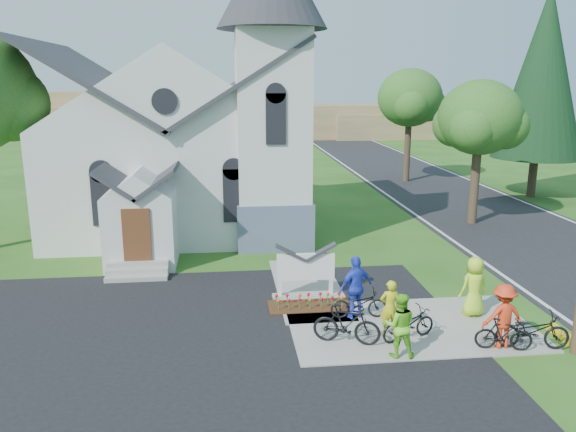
{
  "coord_description": "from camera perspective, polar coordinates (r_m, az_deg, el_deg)",
  "views": [
    {
      "loc": [
        -3.75,
        -14.06,
        6.99
      ],
      "look_at": [
        -1.58,
        5.0,
        2.34
      ],
      "focal_mm": 35.0,
      "sensor_mm": 36.0,
      "label": 1
    }
  ],
  "objects": [
    {
      "name": "ground",
      "position": [
        16.14,
        7.78,
        -12.16
      ],
      "size": [
        120.0,
        120.0,
        0.0
      ],
      "primitive_type": "plane",
      "color": "#245418",
      "rests_on": "ground"
    },
    {
      "name": "parking_lot",
      "position": [
        14.31,
        -19.55,
        -16.43
      ],
      "size": [
        20.0,
        16.0,
        0.02
      ],
      "primitive_type": "cube",
      "color": "black",
      "rests_on": "ground"
    },
    {
      "name": "road",
      "position": [
        32.9,
        18.38,
        0.68
      ],
      "size": [
        8.0,
        90.0,
        0.02
      ],
      "primitive_type": "cube",
      "color": "black",
      "rests_on": "ground"
    },
    {
      "name": "sidewalk",
      "position": [
        16.97,
        12.37,
        -10.93
      ],
      "size": [
        7.0,
        4.0,
        0.05
      ],
      "primitive_type": "cube",
      "color": "gray",
      "rests_on": "ground"
    },
    {
      "name": "church",
      "position": [
        26.66,
        -10.34,
        9.67
      ],
      "size": [
        12.35,
        12.0,
        13.0
      ],
      "color": "silver",
      "rests_on": "ground"
    },
    {
      "name": "church_sign",
      "position": [
        18.44,
        1.81,
        -5.24
      ],
      "size": [
        2.2,
        0.4,
        1.7
      ],
      "color": "gray",
      "rests_on": "ground"
    },
    {
      "name": "flower_bed",
      "position": [
        17.96,
        2.21,
        -9.16
      ],
      "size": [
        2.6,
        1.1,
        0.07
      ],
      "primitive_type": "cube",
      "color": "#3B1E10",
      "rests_on": "ground"
    },
    {
      "name": "tree_road_near",
      "position": [
        28.85,
        18.91,
        9.37
      ],
      "size": [
        4.0,
        4.0,
        7.05
      ],
      "color": "#35281D",
      "rests_on": "ground"
    },
    {
      "name": "tree_road_mid",
      "position": [
        40.16,
        12.28,
        11.61
      ],
      "size": [
        4.4,
        4.4,
        7.8
      ],
      "color": "#35281D",
      "rests_on": "ground"
    },
    {
      "name": "conifer",
      "position": [
        37.14,
        24.5,
        13.06
      ],
      "size": [
        5.2,
        5.2,
        12.4
      ],
      "color": "#35281D",
      "rests_on": "ground"
    },
    {
      "name": "distant_hills",
      "position": [
        70.91,
        -0.74,
        9.75
      ],
      "size": [
        61.0,
        10.0,
        5.6
      ],
      "color": "olive",
      "rests_on": "ground"
    },
    {
      "name": "cyclist_0",
      "position": [
        16.08,
        10.31,
        -9.09
      ],
      "size": [
        0.58,
        0.39,
        1.58
      ],
      "primitive_type": "imported",
      "rotation": [
        0.0,
        0.0,
        3.13
      ],
      "color": "gold",
      "rests_on": "sidewalk"
    },
    {
      "name": "bike_0",
      "position": [
        17.09,
        7.21,
        -8.81
      ],
      "size": [
        1.73,
        0.67,
        0.9
      ],
      "primitive_type": "imported",
      "rotation": [
        0.0,
        0.0,
        1.53
      ],
      "color": "black",
      "rests_on": "sidewalk"
    },
    {
      "name": "cyclist_1",
      "position": [
        14.88,
        11.28,
        -10.8
      ],
      "size": [
        0.93,
        0.79,
        1.71
      ],
      "primitive_type": "imported",
      "rotation": [
        0.0,
        0.0,
        2.96
      ],
      "color": "#6ED427",
      "rests_on": "sidewalk"
    },
    {
      "name": "bike_1",
      "position": [
        15.45,
        5.98,
        -10.88
      ],
      "size": [
        1.9,
        1.13,
        1.1
      ],
      "primitive_type": "imported",
      "rotation": [
        0.0,
        0.0,
        1.21
      ],
      "color": "black",
      "rests_on": "sidewalk"
    },
    {
      "name": "cyclist_2",
      "position": [
        16.91,
        6.9,
        -7.18
      ],
      "size": [
        1.22,
        0.86,
        1.92
      ],
      "primitive_type": "imported",
      "rotation": [
        0.0,
        0.0,
        3.53
      ],
      "color": "blue",
      "rests_on": "sidewalk"
    },
    {
      "name": "bike_2",
      "position": [
        15.98,
        12.14,
        -10.68
      ],
      "size": [
        1.79,
        1.13,
        0.89
      ],
      "primitive_type": "imported",
      "rotation": [
        0.0,
        0.0,
        1.92
      ],
      "color": "black",
      "rests_on": "sidewalk"
    },
    {
      "name": "cyclist_3",
      "position": [
        16.09,
        21.01,
        -9.46
      ],
      "size": [
        1.19,
        0.75,
        1.76
      ],
      "primitive_type": "imported",
      "rotation": [
        0.0,
        0.0,
        3.23
      ],
      "color": "red",
      "rests_on": "sidewalk"
    },
    {
      "name": "bike_3",
      "position": [
        16.1,
        21.06,
        -11.15
      ],
      "size": [
        1.53,
        0.78,
        0.89
      ],
      "primitive_type": "imported",
      "rotation": [
        0.0,
        0.0,
        1.31
      ],
      "color": "black",
      "rests_on": "sidewalk"
    },
    {
      "name": "cyclist_4",
      "position": [
        17.86,
        18.38,
        -6.81
      ],
      "size": [
        1.0,
        0.77,
        1.83
      ],
      "primitive_type": "imported",
      "rotation": [
        0.0,
        0.0,
        3.37
      ],
      "color": "#B3E72B",
      "rests_on": "sidewalk"
    },
    {
      "name": "bike_4",
      "position": [
        16.44,
        23.56,
        -10.62
      ],
      "size": [
        2.01,
        1.0,
        1.01
      ],
      "primitive_type": "imported",
      "rotation": [
        0.0,
        0.0,
        1.4
      ],
      "color": "black",
      "rests_on": "sidewalk"
    }
  ]
}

